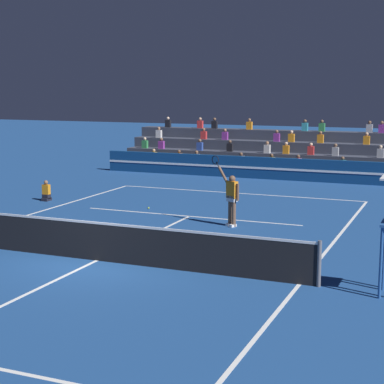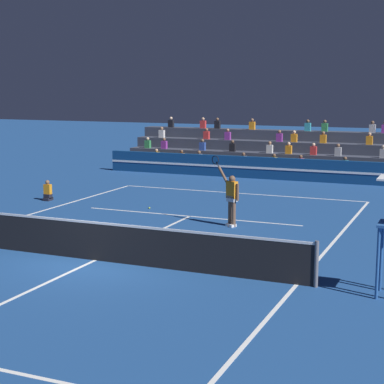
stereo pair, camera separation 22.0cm
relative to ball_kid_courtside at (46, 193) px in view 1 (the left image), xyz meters
name	(u,v)px [view 1 (the left image)]	position (x,y,z in m)	size (l,w,h in m)	color
ground_plane	(97,261)	(6.62, -7.14, -0.33)	(120.00, 120.00, 0.00)	navy
court_lines	(97,260)	(6.62, -7.14, -0.33)	(11.10, 23.90, 0.01)	white
tennis_net	(96,241)	(6.62, -7.14, 0.21)	(12.00, 0.10, 1.10)	slate
sponsor_banner_wall	(267,168)	(6.62, 9.49, 0.22)	(18.00, 0.26, 1.10)	navy
bleacher_stand	(284,156)	(6.63, 12.66, 0.51)	(17.83, 3.80, 2.83)	#383D4C
ball_kid_courtside	(46,193)	(0.00, 0.00, 0.00)	(0.30, 0.36, 0.84)	black
tennis_player	(231,197)	(8.55, -1.68, 0.65)	(1.17, 0.59, 2.38)	brown
tennis_ball	(149,208)	(4.64, 0.01, -0.30)	(0.07, 0.07, 0.07)	#C6DB33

